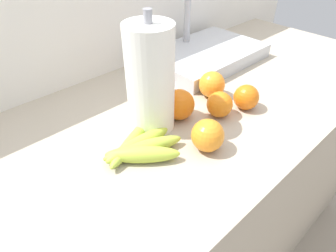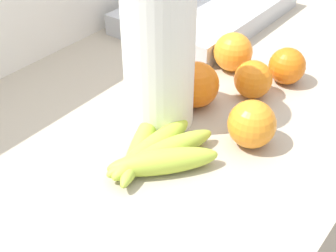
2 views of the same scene
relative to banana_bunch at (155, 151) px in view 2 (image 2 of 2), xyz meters
name	(u,v)px [view 2 (image 2 of 2)]	position (x,y,z in m)	size (l,w,h in m)	color
counter	(215,214)	(0.32, 0.06, -0.46)	(1.53, 0.68, 0.88)	#ADA08C
wall_back	(107,102)	(0.32, 0.43, -0.25)	(1.93, 0.06, 1.30)	silver
banana_bunch	(155,151)	(0.00, 0.00, 0.00)	(0.21, 0.19, 0.04)	#B2CD3F
orange_far_right	(287,66)	(0.34, -0.05, 0.02)	(0.07, 0.07, 0.07)	orange
orange_front	(253,79)	(0.26, -0.03, 0.02)	(0.07, 0.07, 0.07)	orange
orange_center	(196,85)	(0.17, 0.04, 0.02)	(0.08, 0.08, 0.08)	orange
orange_right	(252,124)	(0.13, -0.10, 0.02)	(0.08, 0.08, 0.08)	orange
orange_back_left	(234,51)	(0.33, 0.06, 0.02)	(0.08, 0.08, 0.08)	orange
paper_towel_roll	(159,50)	(0.09, 0.06, 0.12)	(0.12, 0.12, 0.30)	white
sink_basin	(206,9)	(0.50, 0.24, 0.01)	(0.43, 0.28, 0.21)	#B7BABF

